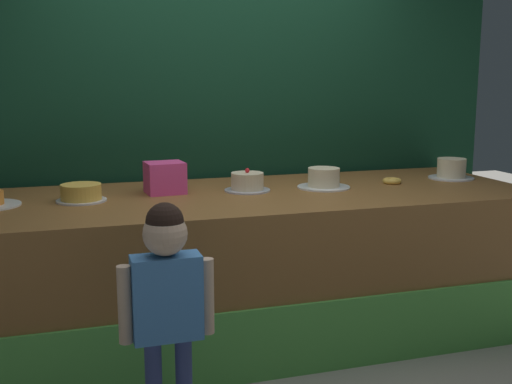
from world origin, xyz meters
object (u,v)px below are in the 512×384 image
(child_figure, at_px, (167,290))
(cake_left, at_px, (81,193))
(cake_center, at_px, (247,182))
(cake_right, at_px, (324,179))
(pink_box, at_px, (165,178))
(donut, at_px, (392,181))
(cake_far_right, at_px, (451,169))

(child_figure, xyz_separation_m, cake_left, (-0.30, 1.06, 0.25))
(cake_center, height_order, cake_right, cake_center)
(pink_box, xyz_separation_m, cake_left, (-0.49, -0.11, -0.05))
(donut, relative_size, cake_right, 0.37)
(pink_box, bearing_deg, cake_left, -166.95)
(cake_left, xyz_separation_m, cake_center, (0.98, 0.03, 0.01))
(cake_center, xyz_separation_m, cake_far_right, (1.47, 0.04, 0.01))
(cake_far_right, bearing_deg, child_figure, -152.19)
(cake_center, bearing_deg, donut, -1.21)
(cake_left, relative_size, cake_far_right, 0.91)
(donut, xyz_separation_m, cake_center, (-0.98, 0.02, 0.04))
(child_figure, relative_size, cake_center, 3.80)
(donut, height_order, cake_far_right, cake_far_right)
(cake_far_right, bearing_deg, cake_right, -175.54)
(donut, bearing_deg, pink_box, 176.03)
(cake_center, height_order, cake_far_right, cake_center)
(donut, bearing_deg, cake_far_right, 7.26)
(child_figure, xyz_separation_m, donut, (1.67, 1.07, 0.22))
(cake_right, bearing_deg, cake_center, 175.95)
(cake_left, xyz_separation_m, cake_far_right, (2.45, 0.07, 0.02))
(donut, xyz_separation_m, cake_far_right, (0.49, 0.06, 0.05))
(child_figure, height_order, cake_center, child_figure)
(cake_right, bearing_deg, cake_left, 179.90)
(child_figure, distance_m, donut, 1.99)
(cake_left, distance_m, cake_right, 1.47)
(child_figure, xyz_separation_m, cake_right, (1.17, 1.06, 0.25))
(cake_left, bearing_deg, cake_far_right, 1.73)
(cake_left, bearing_deg, donut, 0.34)
(child_figure, relative_size, cake_right, 3.21)
(donut, distance_m, cake_right, 0.49)
(pink_box, bearing_deg, cake_right, -6.75)
(cake_left, relative_size, cake_center, 0.99)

